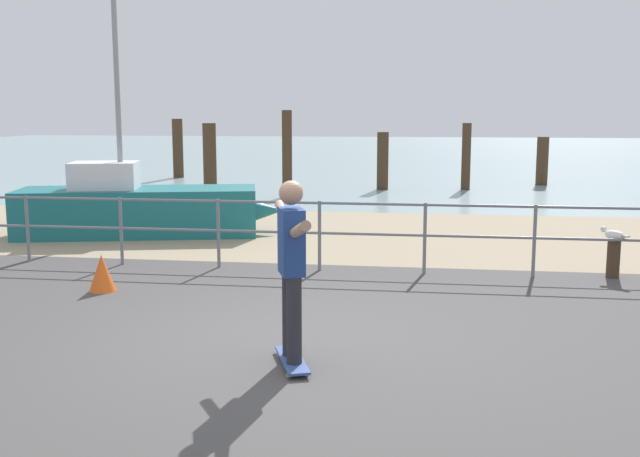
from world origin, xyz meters
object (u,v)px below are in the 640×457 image
(skateboard, at_px, (292,360))
(traffic_cone, at_px, (102,274))
(skateboarder, at_px, (291,260))
(seagull, at_px, (614,235))
(sailboat, at_px, (147,208))
(bollard_short, at_px, (613,260))

(skateboard, height_order, traffic_cone, traffic_cone)
(skateboarder, height_order, seagull, skateboarder)
(traffic_cone, bearing_deg, skateboarder, -39.87)
(skateboard, bearing_deg, skateboarder, 116.57)
(sailboat, bearing_deg, skateboarder, -59.50)
(skateboard, distance_m, skateboarder, 0.95)
(seagull, bearing_deg, traffic_cone, -165.06)
(sailboat, bearing_deg, seagull, -18.20)
(skateboarder, xyz_separation_m, bollard_short, (3.81, 4.27, -0.74))
(skateboarder, relative_size, seagull, 4.03)
(sailboat, height_order, bollard_short, sailboat)
(bollard_short, distance_m, seagull, 0.35)
(sailboat, distance_m, skateboarder, 7.98)
(skateboarder, distance_m, seagull, 5.74)
(skateboard, bearing_deg, seagull, 48.41)
(skateboarder, bearing_deg, bollard_short, 48.24)
(skateboarder, relative_size, traffic_cone, 3.30)
(seagull, xyz_separation_m, traffic_cone, (-6.77, -1.81, -0.38))
(seagull, bearing_deg, skateboarder, -131.59)
(skateboarder, height_order, traffic_cone, skateboarder)
(sailboat, distance_m, skateboard, 7.98)
(seagull, bearing_deg, bollard_short, -51.02)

